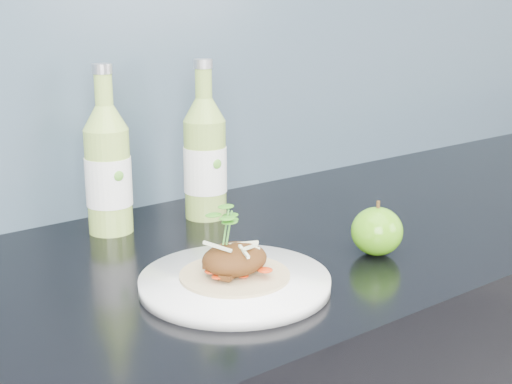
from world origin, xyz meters
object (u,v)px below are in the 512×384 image
at_px(dinner_plate, 235,282).
at_px(cider_bottle_right, 205,159).
at_px(green_apple, 377,231).
at_px(cider_bottle_left, 108,170).

bearing_deg(dinner_plate, cider_bottle_right, 63.10).
bearing_deg(green_apple, cider_bottle_left, 128.00).
xyz_separation_m(green_apple, cider_bottle_left, (-0.25, 0.33, 0.06)).
height_order(green_apple, cider_bottle_left, cider_bottle_left).
xyz_separation_m(cider_bottle_left, cider_bottle_right, (0.16, -0.03, 0.00)).
relative_size(dinner_plate, green_apple, 3.26).
distance_m(green_apple, cider_bottle_right, 0.32).
distance_m(dinner_plate, cider_bottle_right, 0.32).
relative_size(cider_bottle_left, cider_bottle_right, 1.00).
xyz_separation_m(dinner_plate, green_apple, (0.23, -0.02, 0.03)).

